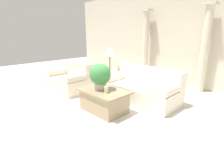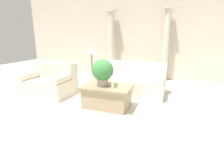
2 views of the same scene
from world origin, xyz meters
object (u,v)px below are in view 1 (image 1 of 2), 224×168
object	(u,v)px
floor_lamp	(110,55)
loveseat	(72,79)
coffee_table	(104,100)
potted_plant	(100,75)
sofa_long	(142,87)

from	to	relation	value
floor_lamp	loveseat	bearing A→B (deg)	-144.57
loveseat	coffee_table	size ratio (longest dim) A/B	1.21
loveseat	coffee_table	bearing A→B (deg)	-10.39
loveseat	floor_lamp	size ratio (longest dim) A/B	1.00
loveseat	floor_lamp	distance (m)	1.44
coffee_table	floor_lamp	distance (m)	1.63
floor_lamp	potted_plant	bearing A→B (deg)	-53.22
sofa_long	potted_plant	size ratio (longest dim) A/B	3.31
coffee_table	floor_lamp	size ratio (longest dim) A/B	0.82
coffee_table	potted_plant	size ratio (longest dim) A/B	1.89
coffee_table	potted_plant	world-z (taller)	potted_plant
sofa_long	floor_lamp	bearing A→B (deg)	-173.26
loveseat	potted_plant	world-z (taller)	potted_plant
coffee_table	floor_lamp	xyz separation A→B (m)	(-0.89, 1.05, 0.87)
sofa_long	coffee_table	world-z (taller)	sofa_long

